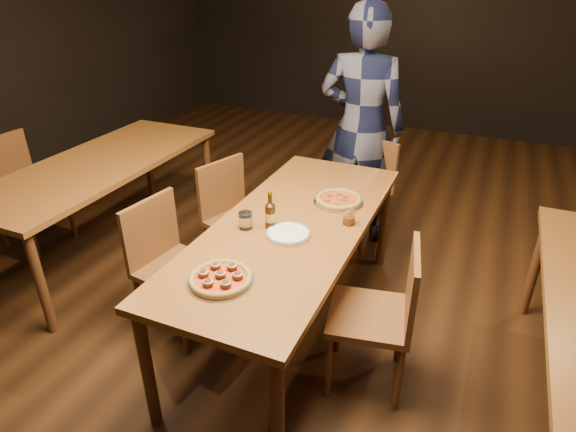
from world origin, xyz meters
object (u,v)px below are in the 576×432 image
at_px(table_left, 99,171).
at_px(pizza_margherita, 339,200).
at_px(beer_bottle, 270,216).
at_px(chair_main_sw, 241,221).
at_px(chair_end, 357,195).
at_px(pizza_meatball, 221,278).
at_px(chair_main_nw, 178,268).
at_px(chair_nbr_left, 28,191).
at_px(water_glass, 246,220).
at_px(plate_stack, 288,234).
at_px(chair_main_e, 369,314).
at_px(table_main, 291,234).
at_px(amber_glass, 349,217).
at_px(diner, 361,128).

xyz_separation_m(table_left, pizza_margherita, (1.86, 0.06, 0.09)).
height_order(table_left, beer_bottle, beer_bottle).
xyz_separation_m(chair_main_sw, chair_end, (0.64, 0.74, 0.01)).
distance_m(chair_main_sw, pizza_meatball, 1.21).
xyz_separation_m(chair_main_nw, chair_nbr_left, (-1.70, 0.41, 0.02)).
bearing_deg(chair_main_nw, water_glass, -65.34).
bearing_deg(plate_stack, chair_nbr_left, 173.29).
distance_m(plate_stack, beer_bottle, 0.15).
xyz_separation_m(chair_main_nw, chair_main_e, (1.16, 0.04, 0.00)).
relative_size(table_main, beer_bottle, 9.59).
relative_size(table_left, amber_glass, 23.30).
height_order(plate_stack, beer_bottle, beer_bottle).
bearing_deg(diner, pizza_margherita, 96.16).
bearing_deg(table_left, pizza_meatball, -30.43).
bearing_deg(diner, beer_bottle, 83.53).
height_order(chair_main_sw, amber_glass, chair_main_sw).
bearing_deg(chair_nbr_left, diner, -60.10).
relative_size(table_main, chair_main_nw, 2.25).
bearing_deg(table_left, table_main, -10.01).
height_order(chair_end, beer_bottle, beer_bottle).
relative_size(chair_nbr_left, pizza_meatball, 2.94).
height_order(chair_main_nw, diner, diner).
distance_m(amber_glass, diner, 1.25).
distance_m(table_main, amber_glass, 0.34).
bearing_deg(pizza_margherita, chair_main_sw, 176.25).
relative_size(table_left, chair_end, 2.23).
height_order(pizza_meatball, water_glass, water_glass).
bearing_deg(chair_end, table_main, -74.32).
relative_size(chair_end, amber_glass, 10.47).
xyz_separation_m(table_left, diner, (1.72, 1.03, 0.25)).
relative_size(table_left, pizza_margherita, 6.54).
bearing_deg(chair_end, diner, 126.29).
height_order(chair_nbr_left, diner, diner).
relative_size(chair_main_sw, beer_bottle, 4.25).
xyz_separation_m(table_left, chair_main_nw, (1.08, -0.57, -0.23)).
bearing_deg(pizza_meatball, table_left, 149.57).
bearing_deg(chair_main_nw, pizza_meatball, -116.89).
bearing_deg(chair_end, pizza_meatball, -75.39).
height_order(table_left, pizza_margherita, pizza_margherita).
bearing_deg(water_glass, amber_glass, 28.23).
distance_m(pizza_margherita, amber_glass, 0.27).
relative_size(amber_glass, diner, 0.05).
relative_size(chair_main_nw, beer_bottle, 4.26).
bearing_deg(pizza_margherita, pizza_meatball, -103.34).
height_order(table_left, chair_main_sw, chair_main_sw).
height_order(water_glass, diner, diner).
bearing_deg(chair_end, chair_main_nw, -96.67).
bearing_deg(water_glass, diner, 81.20).
bearing_deg(pizza_margherita, chair_main_e, -57.37).
xyz_separation_m(table_main, water_glass, (-0.21, -0.15, 0.12)).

